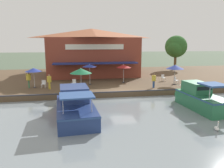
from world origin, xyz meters
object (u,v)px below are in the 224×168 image
cafe_chair_mid_patio (176,80)px  cafe_chair_back_row_seat (163,77)px  waterfront_restaurant (92,51)px  cafe_chair_under_first_umbrella (44,83)px  person_near_entrance (49,80)px  person_mid_patio (154,79)px  patio_umbrella_far_corner (175,67)px  motorboat_mid_row (197,98)px  patio_umbrella_near_quay_edge (81,71)px  patio_umbrella_mid_patio_left (90,66)px  patio_umbrella_by_entrance (124,66)px  tree_behind_restaurant (176,47)px  person_at_quay_edge (28,78)px  motorboat_fourth_along (75,105)px  patio_umbrella_back_row (34,70)px  swan (217,128)px  tree_downstream_bank (59,46)px  cafe_chair_far_corner_seat (74,83)px

cafe_chair_mid_patio → cafe_chair_back_row_seat: bearing=-158.8°
waterfront_restaurant → cafe_chair_under_first_umbrella: size_ratio=16.30×
cafe_chair_under_first_umbrella → person_near_entrance: size_ratio=0.52×
person_mid_patio → person_near_entrance: bearing=-95.8°
patio_umbrella_far_corner → motorboat_mid_row: size_ratio=0.38×
motorboat_mid_row → person_near_entrance: bearing=-119.2°
patio_umbrella_near_quay_edge → person_near_entrance: 3.82m
person_mid_patio → patio_umbrella_mid_patio_left: bearing=-114.2°
patio_umbrella_by_entrance → person_mid_patio: 4.71m
patio_umbrella_near_quay_edge → patio_umbrella_by_entrance: patio_umbrella_near_quay_edge is taller
patio_umbrella_far_corner → tree_behind_restaurant: size_ratio=0.39×
cafe_chair_mid_patio → patio_umbrella_far_corner: bearing=-39.7°
cafe_chair_back_row_seat → person_at_quay_edge: person_at_quay_edge is taller
person_mid_patio → tree_behind_restaurant: 18.54m
patio_umbrella_by_entrance → person_at_quay_edge: 11.33m
cafe_chair_mid_patio → patio_umbrella_near_quay_edge: bearing=-80.1°
motorboat_mid_row → tree_behind_restaurant: tree_behind_restaurant is taller
patio_umbrella_near_quay_edge → cafe_chair_back_row_seat: (-4.07, 10.86, -1.64)m
cafe_chair_under_first_umbrella → patio_umbrella_far_corner: bearing=87.0°
patio_umbrella_near_quay_edge → motorboat_mid_row: bearing=58.5°
person_at_quay_edge → patio_umbrella_near_quay_edge: bearing=66.7°
patio_umbrella_near_quay_edge → cafe_chair_under_first_umbrella: patio_umbrella_near_quay_edge is taller
waterfront_restaurant → patio_umbrella_near_quay_edge: 12.43m
person_at_quay_edge → motorboat_fourth_along: person_at_quay_edge is taller
patio_umbrella_back_row → cafe_chair_under_first_umbrella: (0.14, 1.00, -1.55)m
patio_umbrella_near_quay_edge → person_at_quay_edge: patio_umbrella_near_quay_edge is taller
swan → patio_umbrella_by_entrance: bearing=-169.5°
patio_umbrella_mid_patio_left → motorboat_fourth_along: (9.59, -1.86, -2.01)m
patio_umbrella_by_entrance → tree_downstream_bank: tree_downstream_bank is taller
patio_umbrella_far_corner → motorboat_fourth_along: (7.76, -11.90, -1.88)m
patio_umbrella_near_quay_edge → cafe_chair_far_corner_seat: patio_umbrella_near_quay_edge is taller
waterfront_restaurant → person_near_entrance: bearing=-27.4°
cafe_chair_under_first_umbrella → person_at_quay_edge: bearing=-96.3°
swan → patio_umbrella_mid_patio_left: bearing=-153.6°
cafe_chair_mid_patio → person_mid_patio: size_ratio=0.53×
waterfront_restaurant → patio_umbrella_far_corner: bearing=40.2°
cafe_chair_under_first_umbrella → swan: size_ratio=1.23×
patio_umbrella_far_corner → motorboat_mid_row: (7.49, -1.42, -1.82)m
motorboat_fourth_along → tree_behind_restaurant: size_ratio=1.22×
patio_umbrella_back_row → person_mid_patio: size_ratio=1.42×
cafe_chair_far_corner_seat → tree_behind_restaurant: bearing=125.4°
patio_umbrella_by_entrance → swan: (14.89, 2.77, -2.45)m
cafe_chair_back_row_seat → cafe_chair_under_first_umbrella: bearing=-83.3°
patio_umbrella_back_row → motorboat_mid_row: size_ratio=0.36×
person_mid_patio → tree_downstream_bank: bearing=-147.7°
cafe_chair_back_row_seat → motorboat_fourth_along: bearing=-48.2°
tree_behind_restaurant → motorboat_fourth_along: bearing=-40.5°
person_near_entrance → tree_downstream_bank: size_ratio=0.25×
waterfront_restaurant → tree_downstream_bank: (-6.06, -5.48, 0.69)m
motorboat_mid_row → tree_downstream_bank: size_ratio=0.99×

